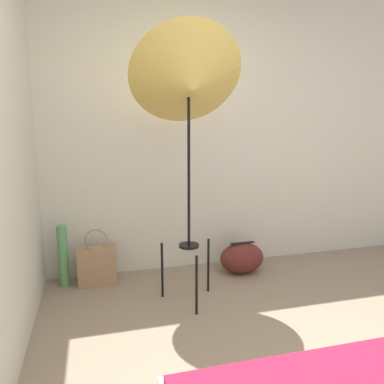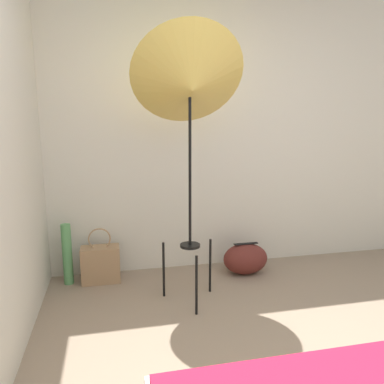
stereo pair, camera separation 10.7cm
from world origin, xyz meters
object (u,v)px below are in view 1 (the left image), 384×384
(photo_umbrella, at_px, (189,84))
(tote_bag, at_px, (97,265))
(paper_roll, at_px, (63,256))
(duffel_bag, at_px, (242,258))

(photo_umbrella, relative_size, tote_bag, 4.21)
(tote_bag, distance_m, paper_roll, 0.30)
(tote_bag, relative_size, paper_roll, 0.92)
(duffel_bag, height_order, paper_roll, paper_roll)
(tote_bag, bearing_deg, duffel_bag, -4.40)
(tote_bag, xyz_separation_m, duffel_bag, (1.32, -0.10, -0.02))
(paper_roll, bearing_deg, duffel_bag, -4.46)
(tote_bag, height_order, duffel_bag, tote_bag)
(photo_umbrella, height_order, paper_roll, photo_umbrella)
(paper_roll, bearing_deg, photo_umbrella, -28.31)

